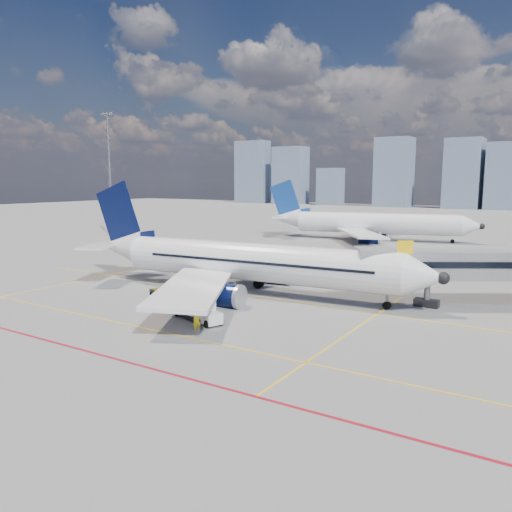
{
  "coord_description": "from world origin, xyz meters",
  "views": [
    {
      "loc": [
        27.5,
        -33.46,
        11.49
      ],
      "look_at": [
        1.12,
        8.51,
        4.0
      ],
      "focal_mm": 35.0,
      "sensor_mm": 36.0,
      "label": 1
    }
  ],
  "objects": [
    {
      "name": "cargo_dolly",
      "position": [
        1.4,
        -1.66,
        1.22
      ],
      "size": [
        4.4,
        2.84,
        2.23
      ],
      "rotation": [
        0.0,
        0.0,
        -0.27
      ],
      "color": "black",
      "rests_on": "ground"
    },
    {
      "name": "belt_loader",
      "position": [
        -5.51,
        2.48,
        0.58
      ],
      "size": [
        5.62,
        2.61,
        2.26
      ],
      "rotation": [
        0.0,
        0.0,
        -0.26
      ],
      "color": "black",
      "rests_on": "ground"
    },
    {
      "name": "baggage_tug",
      "position": [
        3.3,
        -2.39,
        0.83
      ],
      "size": [
        2.85,
        2.32,
        1.74
      ],
      "rotation": [
        0.0,
        0.0,
        -0.39
      ],
      "color": "white",
      "rests_on": "ground"
    },
    {
      "name": "apron_markings",
      "position": [
        -0.58,
        -3.91,
        0.01
      ],
      "size": [
        90.0,
        35.12,
        0.01
      ],
      "color": "yellow",
      "rests_on": "ground"
    },
    {
      "name": "ground",
      "position": [
        0.0,
        0.0,
        0.0
      ],
      "size": [
        420.0,
        420.0,
        0.0
      ],
      "primitive_type": "plane",
      "color": "gray",
      "rests_on": "ground"
    },
    {
      "name": "floodlight_mast_nw",
      "position": [
        -55.0,
        40.0,
        13.59
      ],
      "size": [
        3.2,
        0.61,
        25.45
      ],
      "color": "slate",
      "rests_on": "ground"
    },
    {
      "name": "distant_skyline",
      "position": [
        1.42,
        190.0,
        12.58
      ],
      "size": [
        243.14,
        15.91,
        31.96
      ],
      "color": "slate",
      "rests_on": "ground"
    },
    {
      "name": "second_aircraft",
      "position": [
        -5.9,
        60.89,
        3.22
      ],
      "size": [
        41.12,
        35.52,
        12.09
      ],
      "rotation": [
        0.0,
        0.0,
        0.19
      ],
      "color": "white",
      "rests_on": "ground"
    },
    {
      "name": "ramp_worker",
      "position": [
        3.87,
        -4.4,
        0.83
      ],
      "size": [
        0.68,
        0.72,
        1.65
      ],
      "primitive_type": "imported",
      "rotation": [
        0.0,
        0.0,
        0.92
      ],
      "color": "yellow",
      "rests_on": "ground"
    },
    {
      "name": "main_aircraft",
      "position": [
        -0.86,
        8.71,
        3.22
      ],
      "size": [
        39.99,
        34.81,
        11.67
      ],
      "rotation": [
        0.0,
        0.0,
        0.08
      ],
      "color": "white",
      "rests_on": "ground"
    }
  ]
}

